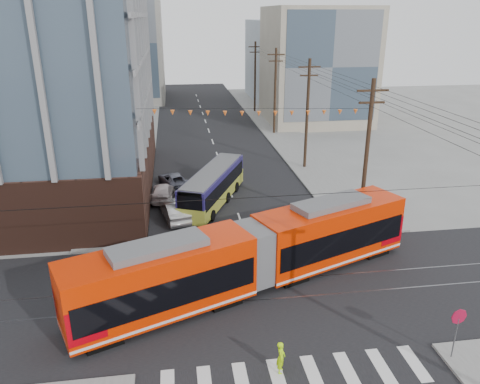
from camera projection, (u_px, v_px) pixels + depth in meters
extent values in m
plane|color=slate|center=(280.00, 333.00, 23.40)|extent=(160.00, 160.00, 0.00)
cube|color=#8C99A5|center=(83.00, 59.00, 66.00)|extent=(18.00, 16.00, 18.00)
cube|color=gray|center=(316.00, 66.00, 67.08)|extent=(14.00, 14.00, 16.00)
cube|color=gray|center=(118.00, 43.00, 84.54)|extent=(16.00, 18.00, 20.00)
cube|color=#8C99A5|center=(295.00, 60.00, 86.20)|extent=(16.00, 16.00, 14.00)
cylinder|color=black|center=(255.00, 78.00, 74.36)|extent=(0.30, 0.30, 11.00)
imported|color=#B5B5B5|center=(175.00, 210.00, 36.20)|extent=(2.53, 4.92, 1.54)
imported|color=silver|center=(163.00, 192.00, 40.18)|extent=(2.30, 4.69, 1.31)
imported|color=slate|center=(174.00, 180.00, 43.26)|extent=(3.26, 4.80, 1.22)
imported|color=#BAFF09|center=(281.00, 357.00, 20.62)|extent=(0.52, 0.65, 1.57)
cube|color=slate|center=(341.00, 208.00, 37.63)|extent=(1.94, 3.74, 0.73)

